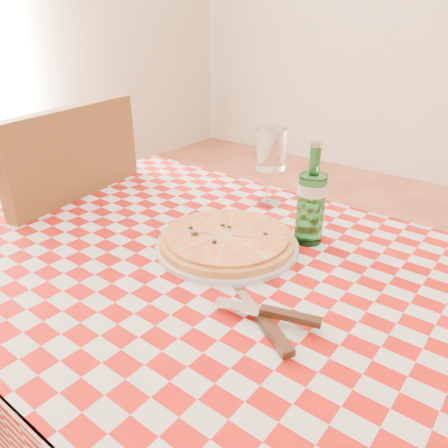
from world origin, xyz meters
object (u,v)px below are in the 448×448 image
Objects in this scene: chair_far at (63,243)px; pizza_plate at (227,239)px; wine_glass at (270,167)px; water_bottle at (312,194)px; dining_table at (214,302)px.

pizza_plate is at bearing 173.31° from chair_far.
wine_glass is (0.56, 0.30, 0.28)m from chair_far.
chair_far is 4.37× the size of water_bottle.
chair_far is (-0.64, 0.04, -0.08)m from dining_table.
wine_glass reaches higher than dining_table.
wine_glass is (-0.07, 0.27, 0.08)m from pizza_plate.
pizza_plate is at bearing -76.31° from wine_glass.
water_bottle is 1.13× the size of wine_glass.
dining_table is at bearing -75.96° from wine_glass.
chair_far is 3.20× the size of pizza_plate.
dining_table is 5.93× the size of wine_glass.
chair_far is 0.70m from wine_glass.
chair_far is 4.95× the size of wine_glass.
pizza_plate is (-0.02, 0.07, 0.12)m from dining_table.
wine_glass is at bearing 145.49° from water_bottle.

